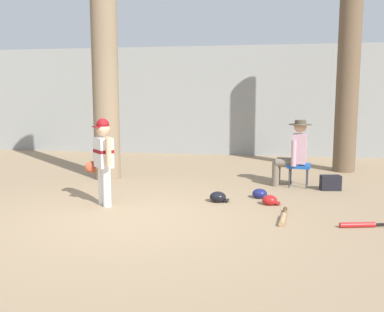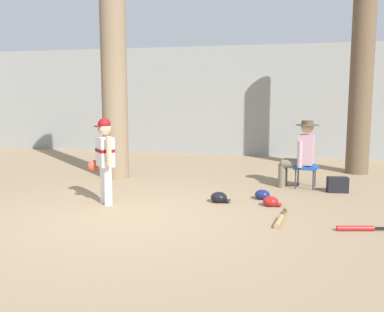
{
  "view_description": "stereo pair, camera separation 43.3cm",
  "coord_description": "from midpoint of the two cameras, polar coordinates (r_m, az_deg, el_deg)",
  "views": [
    {
      "loc": [
        1.79,
        -5.37,
        1.64
      ],
      "look_at": [
        0.69,
        0.88,
        0.75
      ],
      "focal_mm": 40.62,
      "sensor_mm": 36.0,
      "label": 1
    },
    {
      "loc": [
        2.21,
        -5.28,
        1.64
      ],
      "look_at": [
        0.69,
        0.88,
        0.75
      ],
      "focal_mm": 40.62,
      "sensor_mm": 36.0,
      "label": 2
    }
  ],
  "objects": [
    {
      "name": "folding_stool",
      "position": [
        8.0,
        12.36,
        -1.37
      ],
      "size": [
        0.45,
        0.45,
        0.41
      ],
      "color": "#194C9E",
      "rests_on": "ground"
    },
    {
      "name": "ground_plane",
      "position": [
        5.92,
        -10.3,
        -8.23
      ],
      "size": [
        60.0,
        60.0,
        0.0
      ],
      "primitive_type": "plane",
      "color": "#937A5B"
    },
    {
      "name": "batting_helmet_red",
      "position": [
        6.64,
        8.35,
        -5.79
      ],
      "size": [
        0.27,
        0.21,
        0.16
      ],
      "color": "#A81919",
      "rests_on": "ground"
    },
    {
      "name": "bat_red_barrel",
      "position": [
        5.81,
        19.46,
        -8.53
      ],
      "size": [
        0.75,
        0.24,
        0.07
      ],
      "color": "red",
      "rests_on": "ground"
    },
    {
      "name": "batting_helmet_black",
      "position": [
        6.74,
        1.59,
        -5.43
      ],
      "size": [
        0.3,
        0.23,
        0.17
      ],
      "color": "black",
      "rests_on": "ground"
    },
    {
      "name": "bat_wood_tan",
      "position": [
        5.86,
        9.76,
        -8.06
      ],
      "size": [
        0.14,
        0.8,
        0.07
      ],
      "color": "tan",
      "rests_on": "ground"
    },
    {
      "name": "tree_behind_spectator",
      "position": [
        9.8,
        18.59,
        9.53
      ],
      "size": [
        0.74,
        0.74,
        4.7
      ],
      "color": "brown",
      "rests_on": "ground"
    },
    {
      "name": "batting_helmet_navy",
      "position": [
        7.04,
        7.16,
        -4.95
      ],
      "size": [
        0.28,
        0.22,
        0.16
      ],
      "color": "navy",
      "rests_on": "ground"
    },
    {
      "name": "tree_near_player",
      "position": [
        8.69,
        -12.78,
        11.18
      ],
      "size": [
        0.82,
        0.82,
        5.15
      ],
      "color": "#7F6B51",
      "rests_on": "ground"
    },
    {
      "name": "seated_spectator",
      "position": [
        7.97,
        11.72,
        0.62
      ],
      "size": [
        0.68,
        0.54,
        1.2
      ],
      "color": "#6B6051",
      "rests_on": "ground"
    },
    {
      "name": "concrete_back_wall",
      "position": [
        12.19,
        0.53,
        7.25
      ],
      "size": [
        18.0,
        0.36,
        2.96
      ],
      "primitive_type": "cube",
      "color": "gray",
      "rests_on": "ground"
    },
    {
      "name": "young_ballplayer",
      "position": [
        6.6,
        -13.5,
        -0.03
      ],
      "size": [
        0.56,
        0.46,
        1.31
      ],
      "color": "white",
      "rests_on": "ground"
    },
    {
      "name": "handbag_beside_stool",
      "position": [
        7.86,
        16.24,
        -3.4
      ],
      "size": [
        0.36,
        0.23,
        0.26
      ],
      "primitive_type": "cube",
      "rotation": [
        0.0,
        0.0,
        0.16
      ],
      "color": "black",
      "rests_on": "ground"
    }
  ]
}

